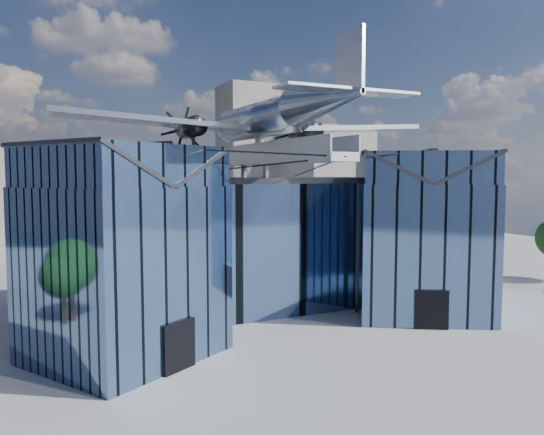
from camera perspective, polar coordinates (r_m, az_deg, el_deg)
name	(u,v)px	position (r m, az deg, el deg)	size (l,w,h in m)	color
ground_plane	(285,328)	(35.95, 1.41, -11.75)	(120.00, 120.00, 0.00)	gray
museum	(250,236)	(40.02, -2.37, -1.97)	(32.88, 24.50, 17.60)	#4B6B9A
bg_towers	(142,175)	(82.98, -13.78, 4.44)	(77.00, 24.50, 26.00)	gray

